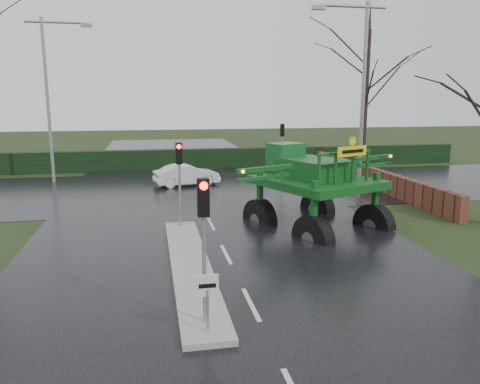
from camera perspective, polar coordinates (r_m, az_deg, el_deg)
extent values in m
plane|color=black|center=(12.41, 1.34, -13.60)|extent=(140.00, 140.00, 0.00)
cube|color=black|center=(21.76, -4.24, -2.58)|extent=(14.00, 80.00, 0.02)
cube|color=black|center=(27.60, -5.70, 0.37)|extent=(80.00, 12.00, 0.02)
cube|color=gray|center=(14.95, -6.07, -8.86)|extent=(1.20, 10.00, 0.16)
cube|color=black|center=(35.36, -6.92, 3.98)|extent=(44.00, 0.90, 1.50)
cube|color=#592D1E|center=(30.27, 14.49, 2.18)|extent=(0.40, 20.00, 1.20)
cylinder|color=gray|center=(10.59, -3.97, -14.31)|extent=(0.07, 0.07, 1.00)
cube|color=silver|center=(10.35, -4.02, -11.31)|extent=(0.50, 0.04, 0.50)
cube|color=black|center=(10.33, -4.00, -11.35)|extent=(0.38, 0.01, 0.10)
cylinder|color=gray|center=(10.64, -4.38, -7.80)|extent=(0.10, 0.10, 3.50)
cube|color=black|center=(10.27, -4.50, -0.66)|extent=(0.26, 0.22, 0.85)
sphere|color=#FF0C07|center=(10.09, -4.44, 0.74)|extent=(0.18, 0.18, 0.18)
cylinder|color=gray|center=(18.85, -7.35, 0.61)|extent=(0.10, 0.10, 3.50)
cube|color=black|center=(18.64, -7.46, 4.68)|extent=(0.26, 0.22, 0.85)
sphere|color=#FF0C07|center=(18.49, -7.45, 5.50)|extent=(0.18, 0.18, 0.18)
cylinder|color=gray|center=(32.43, 5.13, 5.14)|extent=(0.10, 0.10, 3.50)
cube|color=black|center=(32.31, 5.17, 7.52)|extent=(0.26, 0.22, 0.85)
sphere|color=#FF0C07|center=(32.42, 5.12, 8.03)|extent=(0.18, 0.18, 0.18)
cylinder|color=gray|center=(25.44, 14.73, 10.46)|extent=(0.20, 0.20, 10.00)
cylinder|color=gray|center=(25.51, 13.56, 21.14)|extent=(3.52, 0.14, 0.14)
cube|color=gray|center=(24.84, 9.57, 21.28)|extent=(0.65, 0.30, 0.20)
cylinder|color=gray|center=(31.58, -22.39, 10.09)|extent=(0.20, 0.20, 10.00)
cylinder|color=gray|center=(31.76, -21.57, 18.68)|extent=(3.52, 0.14, 0.14)
cube|color=gray|center=(31.49, -18.23, 18.74)|extent=(0.65, 0.30, 0.20)
cylinder|color=black|center=(35.50, 15.08, 10.59)|extent=(0.32, 0.32, 10.00)
cone|color=black|center=(35.94, 15.59, 19.86)|extent=(0.24, 0.24, 2.50)
cylinder|color=black|center=(17.92, 1.26, -2.50)|extent=(1.22, 1.94, 1.89)
cylinder|color=#595B56|center=(17.92, 1.26, -2.50)|extent=(0.77, 0.83, 0.66)
cube|color=#0B420E|center=(17.67, 1.28, 1.22)|extent=(0.27, 0.27, 2.17)
cylinder|color=black|center=(20.02, 9.25, -1.17)|extent=(1.22, 1.94, 1.89)
cylinder|color=#595B56|center=(20.02, 9.25, -1.17)|extent=(0.77, 0.83, 0.66)
cube|color=#0B420E|center=(19.80, 9.36, 2.17)|extent=(0.27, 0.27, 2.17)
cylinder|color=black|center=(15.36, 8.60, -5.00)|extent=(1.22, 1.94, 1.89)
cylinder|color=#595B56|center=(15.36, 8.60, -5.00)|extent=(0.77, 0.83, 0.66)
cube|color=#0B420E|center=(15.07, 8.74, -0.68)|extent=(0.27, 0.27, 2.17)
cylinder|color=black|center=(17.76, 16.75, -3.11)|extent=(1.22, 1.94, 1.89)
cylinder|color=#595B56|center=(17.76, 16.75, -3.11)|extent=(0.77, 0.83, 0.66)
cube|color=#0B420E|center=(17.52, 16.97, 0.63)|extent=(0.27, 0.27, 2.17)
cube|color=#0B420E|center=(17.33, 9.15, 2.93)|extent=(5.42, 5.72, 0.33)
cube|color=#0B420E|center=(17.40, 8.78, 4.70)|extent=(3.02, 3.42, 0.85)
cube|color=#145726|center=(18.79, 4.90, 6.29)|extent=(1.75, 1.60, 1.23)
cube|color=#0B420E|center=(16.12, 12.99, 7.07)|extent=(2.65, 1.21, 0.11)
cube|color=#0B420E|center=(15.03, 1.74, 5.07)|extent=(2.33, 1.12, 0.17)
sphere|color=orange|center=(14.37, -1.43, 4.78)|extent=(0.13, 0.13, 0.13)
cube|color=#0B420E|center=(19.17, 16.68, 5.96)|extent=(2.33, 1.12, 0.17)
sphere|color=orange|center=(19.92, 18.81, 6.02)|extent=(0.13, 0.13, 0.13)
cube|color=yellow|center=(15.86, 14.00, 7.30)|extent=(1.41, 0.64, 0.38)
cube|color=black|center=(15.86, 14.00, 7.30)|extent=(1.05, 0.45, 0.13)
cylinder|color=yellow|center=(15.84, 14.07, 8.66)|extent=(0.33, 0.17, 0.34)
imported|color=white|center=(28.72, -6.50, 0.77)|extent=(4.13, 2.14, 1.30)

